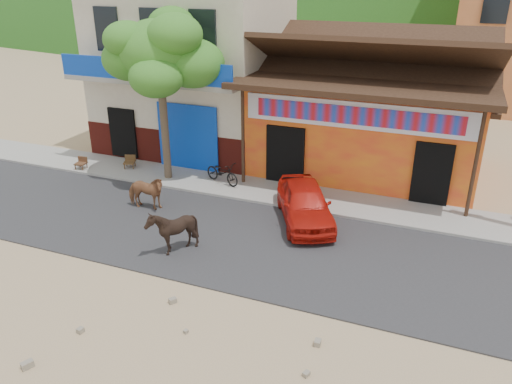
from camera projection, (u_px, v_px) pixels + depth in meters
ground at (210, 290)px, 12.24m from camera, size 120.00×120.00×0.00m
road at (248, 242)px, 14.36m from camera, size 60.00×5.00×0.04m
sidewalk at (287, 195)px, 17.32m from camera, size 60.00×2.00×0.12m
dance_club at (369, 122)px, 19.35m from camera, size 8.00×6.00×3.60m
cafe_building at (195, 66)px, 21.18m from camera, size 7.00×6.00×7.00m
tree at (162, 98)px, 17.46m from camera, size 3.00×3.00×6.00m
cow_tan at (146, 192)px, 16.13m from camera, size 1.43×0.78×1.16m
cow_dark at (172, 231)px, 13.56m from camera, size 1.40×1.30×1.33m
red_car at (305, 203)px, 15.32m from camera, size 2.88×3.85×1.22m
scooter at (222, 172)px, 17.98m from camera, size 1.64×1.04×0.81m
cafe_chair_left at (129, 157)px, 19.38m from camera, size 0.54×0.54×0.89m
cafe_chair_right at (80, 158)px, 19.29m from camera, size 0.43×0.43×0.83m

